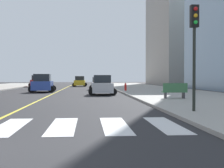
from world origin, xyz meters
TOP-DOWN VIEW (x-y plane):
  - sidewalk_kerb_east at (12.20, 20.00)m, footprint 10.00×120.00m
  - lane_divider_paint at (0.00, 40.00)m, footprint 0.16×80.00m
  - parking_garage_concrete at (28.24, 64.09)m, footprint 18.00×24.00m
  - car_red_nearest at (-5.46, 50.23)m, footprint 3.04×4.76m
  - car_blue_second at (-1.61, 29.36)m, footprint 3.02×4.73m
  - car_yellow_third at (2.10, 51.61)m, footprint 2.78×4.39m
  - car_white_fourth at (5.00, 36.15)m, footprint 2.52×3.95m
  - car_silver_fifth at (4.96, 23.39)m, footprint 2.70×4.30m
  - traffic_light_near_corner at (8.38, 6.95)m, footprint 0.36×0.41m
  - park_bench at (9.89, 15.39)m, footprint 1.81×0.58m
  - fire_hydrant at (7.99, 29.26)m, footprint 0.26×0.26m

SIDE VIEW (x-z plane):
  - lane_divider_paint at x=0.00m, z-range 0.00..0.01m
  - sidewalk_kerb_east at x=12.20m, z-range 0.00..0.15m
  - fire_hydrant at x=7.99m, z-range 0.13..1.02m
  - park_bench at x=9.89m, z-range 0.13..1.25m
  - car_white_fourth at x=5.00m, z-range -0.06..1.68m
  - car_silver_fifth at x=4.96m, z-range -0.06..1.85m
  - car_yellow_third at x=2.10m, z-range -0.06..1.88m
  - car_blue_second at x=-1.61m, z-range -0.07..2.01m
  - car_red_nearest at x=-5.46m, z-range -0.07..2.03m
  - traffic_light_near_corner at x=8.38m, z-range 1.12..5.93m
  - parking_garage_concrete at x=28.24m, z-range 0.00..25.07m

